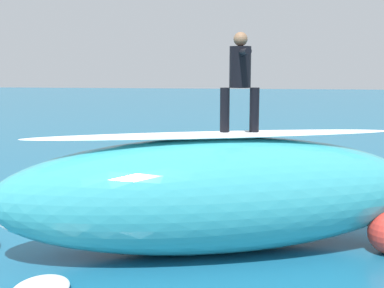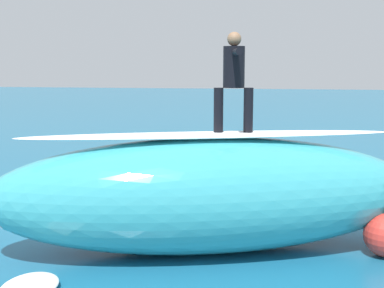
{
  "view_description": "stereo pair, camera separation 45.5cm",
  "coord_description": "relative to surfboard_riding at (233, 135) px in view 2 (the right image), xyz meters",
  "views": [
    {
      "loc": [
        -1.45,
        10.8,
        3.08
      ],
      "look_at": [
        0.03,
        0.02,
        1.43
      ],
      "focal_mm": 48.32,
      "sensor_mm": 36.0,
      "label": 1
    },
    {
      "loc": [
        -1.9,
        10.73,
        3.08
      ],
      "look_at": [
        0.03,
        0.02,
        1.43
      ],
      "focal_mm": 48.32,
      "sensor_mm": 36.0,
      "label": 2
    }
  ],
  "objects": [
    {
      "name": "wave_foam_lip",
      "position": [
        0.4,
        0.13,
        0.0
      ],
      "size": [
        6.09,
        2.6,
        0.08
      ],
      "primitive_type": "ellipsoid",
      "rotation": [
        0.0,
        0.0,
        0.31
      ],
      "color": "white",
      "rests_on": "wave_crest"
    },
    {
      "name": "surfboard_riding",
      "position": [
        0.0,
        0.0,
        0.0
      ],
      "size": [
        2.1,
        0.86,
        0.07
      ],
      "primitive_type": "ellipsoid",
      "rotation": [
        0.0,
        0.0,
        0.19
      ],
      "color": "yellow",
      "rests_on": "wave_crest"
    },
    {
      "name": "foam_patch_mid",
      "position": [
        1.59,
        -0.18,
        -1.91
      ],
      "size": [
        1.2,
        1.23,
        0.09
      ],
      "primitive_type": "ellipsoid",
      "rotation": [
        0.0,
        0.0,
        0.9
      ],
      "color": "white",
      "rests_on": "ground_plane"
    },
    {
      "name": "surfer_riding",
      "position": [
        0.0,
        -0.0,
        0.98
      ],
      "size": [
        0.64,
        1.52,
        1.62
      ],
      "rotation": [
        0.0,
        0.0,
        0.19
      ],
      "color": "black",
      "rests_on": "surfboard_riding"
    },
    {
      "name": "foam_patch_far",
      "position": [
        2.56,
        2.17,
        -1.88
      ],
      "size": [
        0.77,
        0.95,
        0.16
      ],
      "primitive_type": "ellipsoid",
      "rotation": [
        0.0,
        0.0,
        1.56
      ],
      "color": "white",
      "rests_on": "ground_plane"
    },
    {
      "name": "surfer_paddling",
      "position": [
        2.17,
        -4.53,
        -1.77
      ],
      "size": [
        0.74,
        1.6,
        0.29
      ],
      "rotation": [
        0.0,
        0.0,
        -1.24
      ],
      "color": "black",
      "rests_on": "surfboard_paddling"
    },
    {
      "name": "ground_plane",
      "position": [
        1.08,
        -2.34,
        -1.96
      ],
      "size": [
        120.0,
        120.0,
        0.0
      ],
      "primitive_type": "plane",
      "color": "#196084"
    },
    {
      "name": "wave_crest",
      "position": [
        0.4,
        0.13,
        -1.0
      ],
      "size": [
        7.55,
        4.23,
        1.92
      ],
      "primitive_type": "ellipsoid",
      "rotation": [
        0.0,
        0.0,
        0.31
      ],
      "color": "teal",
      "rests_on": "ground_plane"
    },
    {
      "name": "surfboard_paddling",
      "position": [
        2.21,
        -4.65,
        -1.93
      ],
      "size": [
        1.19,
        2.21,
        0.06
      ],
      "primitive_type": "ellipsoid",
      "rotation": [
        0.0,
        0.0,
        -1.24
      ],
      "color": "yellow",
      "rests_on": "ground_plane"
    }
  ]
}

